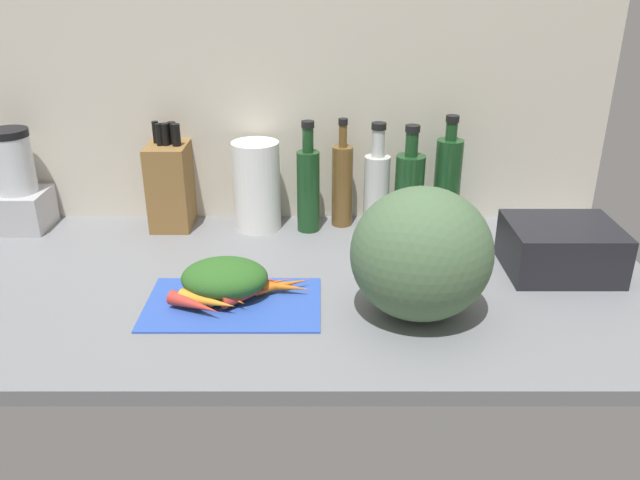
# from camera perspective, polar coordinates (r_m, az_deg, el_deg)

# --- Properties ---
(ground_plane) EXTENTS (1.70, 0.80, 0.03)m
(ground_plane) POSITION_cam_1_polar(r_m,az_deg,el_deg) (1.42, -4.58, -4.00)
(ground_plane) COLOR slate
(wall_back) EXTENTS (1.70, 0.03, 0.60)m
(wall_back) POSITION_cam_1_polar(r_m,az_deg,el_deg) (1.68, -3.96, 11.84)
(wall_back) COLOR beige
(wall_back) RESTS_ON ground_plane
(cutting_board) EXTENTS (0.35, 0.22, 0.01)m
(cutting_board) POSITION_cam_1_polar(r_m,az_deg,el_deg) (1.32, -7.78, -5.58)
(cutting_board) COLOR #2D51B7
(cutting_board) RESTS_ON ground_plane
(carrot_0) EXTENTS (0.15, 0.04, 0.04)m
(carrot_0) POSITION_cam_1_polar(r_m,az_deg,el_deg) (1.36, -6.85, -3.58)
(carrot_0) COLOR red
(carrot_0) RESTS_ON cutting_board
(carrot_1) EXTENTS (0.12, 0.07, 0.02)m
(carrot_1) POSITION_cam_1_polar(r_m,az_deg,el_deg) (1.34, -3.42, -4.02)
(carrot_1) COLOR orange
(carrot_1) RESTS_ON cutting_board
(carrot_2) EXTENTS (0.10, 0.09, 0.03)m
(carrot_2) POSITION_cam_1_polar(r_m,az_deg,el_deg) (1.32, -7.81, -4.71)
(carrot_2) COLOR orange
(carrot_2) RESTS_ON cutting_board
(carrot_3) EXTENTS (0.12, 0.09, 0.03)m
(carrot_3) POSITION_cam_1_polar(r_m,az_deg,el_deg) (1.29, -11.16, -5.65)
(carrot_3) COLOR red
(carrot_3) RESTS_ON cutting_board
(carrot_4) EXTENTS (0.16, 0.09, 0.02)m
(carrot_4) POSITION_cam_1_polar(r_m,az_deg,el_deg) (1.35, -5.84, -4.11)
(carrot_4) COLOR orange
(carrot_4) RESTS_ON cutting_board
(carrot_5) EXTENTS (0.11, 0.04, 0.02)m
(carrot_5) POSITION_cam_1_polar(r_m,az_deg,el_deg) (1.34, -3.27, -4.20)
(carrot_5) COLOR orange
(carrot_5) RESTS_ON cutting_board
(carrot_6) EXTENTS (0.11, 0.09, 0.03)m
(carrot_6) POSITION_cam_1_polar(r_m,az_deg,el_deg) (1.31, -6.56, -4.88)
(carrot_6) COLOR red
(carrot_6) RESTS_ON cutting_board
(carrot_7) EXTENTS (0.10, 0.10, 0.03)m
(carrot_7) POSITION_cam_1_polar(r_m,az_deg,el_deg) (1.31, -8.40, -4.87)
(carrot_7) COLOR orange
(carrot_7) RESTS_ON cutting_board
(carrot_8) EXTENTS (0.12, 0.07, 0.03)m
(carrot_8) POSITION_cam_1_polar(r_m,az_deg,el_deg) (1.29, -10.02, -5.40)
(carrot_8) COLOR orange
(carrot_8) RESTS_ON cutting_board
(carrot_greens_pile) EXTENTS (0.18, 0.14, 0.08)m
(carrot_greens_pile) POSITION_cam_1_polar(r_m,az_deg,el_deg) (1.33, -8.54, -3.34)
(carrot_greens_pile) COLOR #2D6023
(carrot_greens_pile) RESTS_ON cutting_board
(winter_squash) EXTENTS (0.27, 0.25, 0.26)m
(winter_squash) POSITION_cam_1_polar(r_m,az_deg,el_deg) (1.23, 8.95, -1.24)
(winter_squash) COLOR #4C6B47
(winter_squash) RESTS_ON ground_plane
(knife_block) EXTENTS (0.10, 0.13, 0.27)m
(knife_block) POSITION_cam_1_polar(r_m,az_deg,el_deg) (1.70, -13.21, 4.86)
(knife_block) COLOR olive
(knife_block) RESTS_ON ground_plane
(blender_appliance) EXTENTS (0.13, 0.13, 0.26)m
(blender_appliance) POSITION_cam_1_polar(r_m,az_deg,el_deg) (1.81, -25.38, 4.29)
(blender_appliance) COLOR #B2B2B7
(blender_appliance) RESTS_ON ground_plane
(paper_towel_roll) EXTENTS (0.12, 0.12, 0.23)m
(paper_towel_roll) POSITION_cam_1_polar(r_m,az_deg,el_deg) (1.65, -5.71, 4.81)
(paper_towel_roll) COLOR white
(paper_towel_roll) RESTS_ON ground_plane
(bottle_0) EXTENTS (0.06, 0.06, 0.29)m
(bottle_0) POSITION_cam_1_polar(r_m,az_deg,el_deg) (1.62, -1.10, 4.73)
(bottle_0) COLOR #19421E
(bottle_0) RESTS_ON ground_plane
(bottle_1) EXTENTS (0.05, 0.05, 0.28)m
(bottle_1) POSITION_cam_1_polar(r_m,az_deg,el_deg) (1.66, 1.94, 5.03)
(bottle_1) COLOR brown
(bottle_1) RESTS_ON ground_plane
(bottle_2) EXTENTS (0.06, 0.06, 0.28)m
(bottle_2) POSITION_cam_1_polar(r_m,az_deg,el_deg) (1.64, 5.01, 4.64)
(bottle_2) COLOR silver
(bottle_2) RESTS_ON ground_plane
(bottle_3) EXTENTS (0.07, 0.07, 0.27)m
(bottle_3) POSITION_cam_1_polar(r_m,az_deg,el_deg) (1.64, 7.89, 4.45)
(bottle_3) COLOR #19421E
(bottle_3) RESTS_ON ground_plane
(bottle_4) EXTENTS (0.07, 0.07, 0.29)m
(bottle_4) POSITION_cam_1_polar(r_m,az_deg,el_deg) (1.67, 11.21, 5.11)
(bottle_4) COLOR #19421E
(bottle_4) RESTS_ON ground_plane
(dish_rack) EXTENTS (0.24, 0.20, 0.11)m
(dish_rack) POSITION_cam_1_polar(r_m,az_deg,el_deg) (1.52, 20.59, -0.67)
(dish_rack) COLOR black
(dish_rack) RESTS_ON ground_plane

